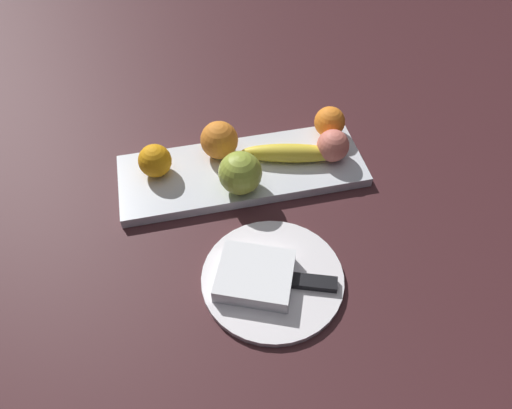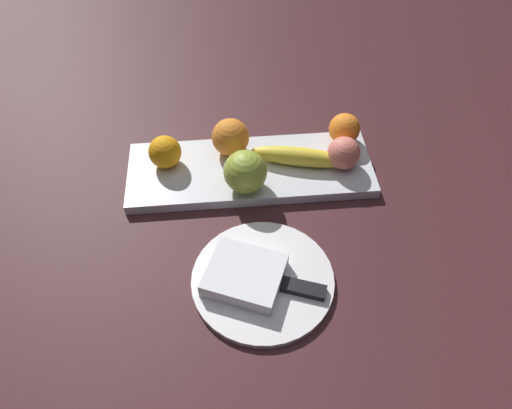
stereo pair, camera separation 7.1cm
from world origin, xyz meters
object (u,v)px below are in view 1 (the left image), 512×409
at_px(fruit_tray, 242,171).
at_px(knife, 299,281).
at_px(orange_near_banana, 330,122).
at_px(banana, 291,153).
at_px(peach, 333,146).
at_px(apple, 240,173).
at_px(dinner_plate, 272,278).
at_px(orange_center, 221,140).
at_px(orange_near_apple, 155,161).
at_px(folded_napkin, 255,276).

distance_m(fruit_tray, knife, 0.27).
xyz_separation_m(orange_near_banana, knife, (0.15, 0.32, -0.04)).
bearing_deg(orange_near_banana, knife, 64.63).
height_order(banana, peach, peach).
height_order(apple, dinner_plate, apple).
xyz_separation_m(apple, dinner_plate, (-0.01, 0.19, -0.05)).
bearing_deg(banana, orange_center, 173.41).
xyz_separation_m(orange_near_banana, orange_center, (0.22, 0.01, 0.01)).
height_order(orange_near_apple, folded_napkin, orange_near_apple).
bearing_deg(orange_near_banana, orange_center, 2.84).
relative_size(fruit_tray, orange_near_apple, 7.54).
relative_size(dinner_plate, knife, 1.31).
height_order(fruit_tray, orange_near_apple, orange_near_apple).
xyz_separation_m(dinner_plate, knife, (-0.04, 0.02, 0.01)).
distance_m(orange_center, folded_napkin, 0.29).
height_order(orange_center, peach, orange_center).
relative_size(banana, dinner_plate, 0.84).
distance_m(apple, orange_near_banana, 0.23).
xyz_separation_m(orange_near_banana, dinner_plate, (0.19, 0.30, -0.05)).
height_order(apple, orange_near_banana, apple).
distance_m(peach, knife, 0.29).
bearing_deg(banana, peach, 6.05).
height_order(apple, orange_near_apple, apple).
bearing_deg(fruit_tray, apple, 75.87).
bearing_deg(knife, peach, -98.64).
distance_m(orange_center, peach, 0.21).
bearing_deg(knife, orange_near_apple, -35.74).
bearing_deg(fruit_tray, dinner_plate, 90.00).
xyz_separation_m(orange_center, knife, (-0.07, 0.31, -0.04)).
bearing_deg(dinner_plate, orange_center, -84.05).
height_order(orange_center, dinner_plate, orange_center).
bearing_deg(folded_napkin, peach, -131.11).
relative_size(fruit_tray, dinner_plate, 2.03).
height_order(banana, dinner_plate, banana).
relative_size(peach, dinner_plate, 0.27).
bearing_deg(orange_near_apple, dinner_plate, 120.90).
height_order(peach, dinner_plate, peach).
relative_size(fruit_tray, orange_center, 6.44).
bearing_deg(dinner_plate, orange_near_apple, -59.10).
bearing_deg(apple, orange_near_banana, -151.94).
distance_m(fruit_tray, folded_napkin, 0.25).
relative_size(banana, orange_near_apple, 3.12).
bearing_deg(fruit_tray, orange_center, -56.39).
bearing_deg(folded_napkin, dinner_plate, 180.00).
distance_m(orange_near_banana, folded_napkin, 0.37).
distance_m(orange_near_apple, orange_center, 0.13).
xyz_separation_m(fruit_tray, folded_napkin, (0.03, 0.25, 0.01)).
bearing_deg(banana, apple, -140.93).
relative_size(orange_center, dinner_plate, 0.31).
relative_size(fruit_tray, banana, 2.42).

